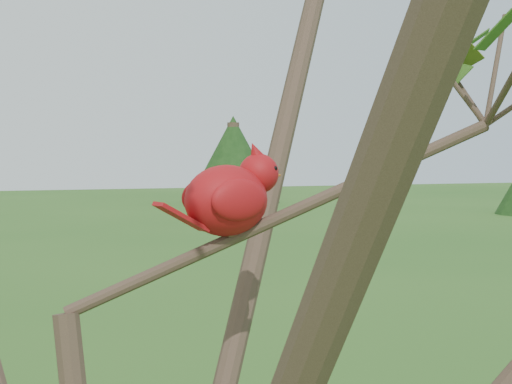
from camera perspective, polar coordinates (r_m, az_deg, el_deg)
crabapple_tree at (r=0.93m, az=-8.65°, el=0.39°), size 2.35×2.05×2.95m
cardinal at (r=1.07m, az=-1.88°, el=-0.33°), size 0.20×0.13×0.14m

